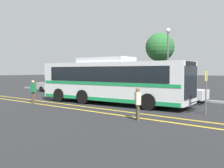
# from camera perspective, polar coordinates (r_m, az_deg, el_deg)

# --- Properties ---
(ground_plane) EXTENTS (220.00, 220.00, 0.00)m
(ground_plane) POSITION_cam_1_polar(r_m,az_deg,el_deg) (18.49, -0.11, -4.33)
(ground_plane) COLOR #262628
(lane_strip_0) EXTENTS (31.09, 0.20, 0.01)m
(lane_strip_0) POSITION_cam_1_polar(r_m,az_deg,el_deg) (16.82, -4.83, -5.06)
(lane_strip_0) COLOR gold
(lane_strip_0) RESTS_ON ground_plane
(lane_strip_1) EXTENTS (31.09, 0.20, 0.01)m
(lane_strip_1) POSITION_cam_1_polar(r_m,az_deg,el_deg) (16.05, -7.65, -5.46)
(lane_strip_1) COLOR gold
(lane_strip_1) RESTS_ON ground_plane
(curb_strip) EXTENTS (39.09, 0.36, 0.15)m
(curb_strip) POSITION_cam_1_polar(r_m,az_deg,el_deg) (22.75, 8.68, -2.80)
(curb_strip) COLOR #99999E
(curb_strip) RESTS_ON ground_plane
(transit_bus) EXTENTS (11.56, 3.48, 3.27)m
(transit_bus) POSITION_cam_1_polar(r_m,az_deg,el_deg) (18.30, -0.04, 0.83)
(transit_bus) COLOR silver
(transit_bus) RESTS_ON ground_plane
(parked_car_0) EXTENTS (4.79, 2.14, 1.54)m
(parked_car_0) POSITION_cam_1_polar(r_m,az_deg,el_deg) (29.16, -12.04, -0.19)
(parked_car_0) COLOR #9E9EA3
(parked_car_0) RESTS_ON ground_plane
(parked_car_1) EXTENTS (4.70, 2.04, 1.36)m
(parked_car_1) POSITION_cam_1_polar(r_m,az_deg,el_deg) (23.73, -1.87, -1.00)
(parked_car_1) COLOR maroon
(parked_car_1) RESTS_ON ground_plane
(parked_car_2) EXTENTS (4.62, 2.15, 1.55)m
(parked_car_2) POSITION_cam_1_polar(r_m,az_deg,el_deg) (20.04, 13.49, -1.64)
(parked_car_2) COLOR silver
(parked_car_2) RESTS_ON ground_plane
(pedestrian_0) EXTENTS (0.46, 0.45, 1.54)m
(pedestrian_0) POSITION_cam_1_polar(r_m,az_deg,el_deg) (12.41, 5.63, -3.92)
(pedestrian_0) COLOR brown
(pedestrian_0) RESTS_ON ground_plane
(pedestrian_1) EXTENTS (0.46, 0.31, 1.65)m
(pedestrian_1) POSITION_cam_1_polar(r_m,az_deg,el_deg) (19.48, -16.79, -1.33)
(pedestrian_1) COLOR brown
(pedestrian_1) RESTS_ON ground_plane
(bus_stop_sign) EXTENTS (0.07, 0.40, 2.40)m
(bus_stop_sign) POSITION_cam_1_polar(r_m,az_deg,el_deg) (14.80, 19.80, -0.43)
(bus_stop_sign) COLOR #59595E
(bus_stop_sign) RESTS_ON ground_plane
(street_lamp) EXTENTS (0.41, 0.41, 6.01)m
(street_lamp) POSITION_cam_1_polar(r_m,az_deg,el_deg) (23.40, 12.07, 6.80)
(street_lamp) COLOR #59595E
(street_lamp) RESTS_ON ground_plane
(tree_0) EXTENTS (2.96, 2.96, 6.23)m
(tree_0) POSITION_cam_1_polar(r_m,az_deg,el_deg) (27.73, 10.38, 7.82)
(tree_0) COLOR #513823
(tree_0) RESTS_ON ground_plane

